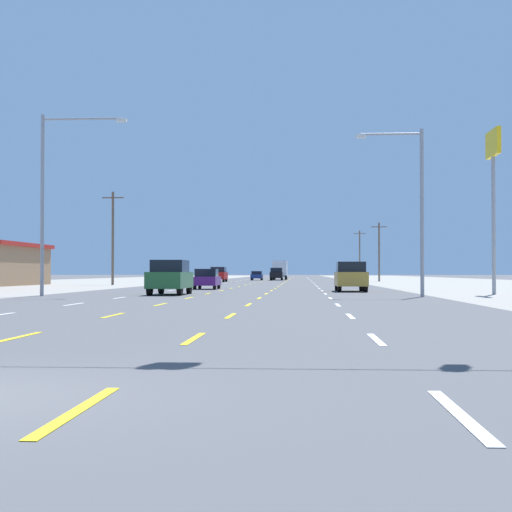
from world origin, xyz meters
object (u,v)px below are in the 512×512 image
Objects in this scene: sedan_inner_left_farther at (257,276)px; box_truck_center_turn_farthest at (280,269)px; suv_far_right_near at (351,276)px; suv_far_left_midfar at (219,274)px; suv_center_turn_far at (277,274)px; hatchback_inner_left_mid at (207,279)px; streetlight_left_row_0 at (52,190)px; pole_sign_right_row_1 at (493,166)px; streetlight_right_row_0 at (415,200)px; suv_inner_left_nearest at (170,277)px.

box_truck_center_turn_farthest reaches higher than sedan_inner_left_farther.
suv_far_right_near is 0.68× the size of box_truck_center_turn_farthest.
suv_far_left_midfar is 1.09× the size of sedan_inner_left_farther.
sedan_inner_left_farther is (-3.19, 1.45, -0.27)m from suv_center_turn_far.
streetlight_left_row_0 is at bearing -110.87° from hatchback_inner_left_mid.
pole_sign_right_row_1 is at bearing -78.51° from suv_center_turn_far.
suv_far_left_midfar is 0.56× the size of streetlight_right_row_0.
box_truck_center_turn_farthest is 0.75× the size of pole_sign_right_row_1.
pole_sign_right_row_1 is at bearing -76.41° from sedan_inner_left_farther.
suv_far_left_midfar is at bearing 93.49° from suv_inner_left_nearest.
suv_far_left_midfar and suv_center_turn_far have the same top height.
streetlight_right_row_0 is at bearing -83.80° from box_truck_center_turn_farthest.
hatchback_inner_left_mid is 0.87× the size of sedan_inner_left_farther.
suv_far_left_midfar is 1.00× the size of suv_center_turn_far.
box_truck_center_turn_farthest reaches higher than suv_far_right_near.
hatchback_inner_left_mid reaches higher than sedan_inner_left_farther.
streetlight_left_row_0 is at bearing -180.00° from streetlight_right_row_0.
hatchback_inner_left_mid is 0.44× the size of streetlight_right_row_0.
suv_center_turn_far is at bearing 70.31° from suv_far_left_midfar.
suv_far_right_near is at bearing 104.11° from streetlight_right_row_0.
suv_far_right_near is at bearing 35.61° from suv_inner_left_nearest.
suv_center_turn_far is at bearing -91.57° from box_truck_center_turn_farthest.
suv_inner_left_nearest is at bearing 167.85° from streetlight_right_row_0.
suv_inner_left_nearest and suv_far_right_near have the same top height.
streetlight_right_row_0 is (13.47, -2.90, 4.07)m from suv_inner_left_nearest.
suv_inner_left_nearest is 75.48m from suv_center_turn_far.
pole_sign_right_row_1 reaches higher than streetlight_right_row_0.
suv_inner_left_nearest is 76.85m from sedan_inner_left_farther.
suv_far_left_midfar is 0.50× the size of streetlight_left_row_0.
suv_far_right_near is at bearing 32.39° from streetlight_left_row_0.
suv_far_left_midfar is 58.96m from pole_sign_right_row_1.
sedan_inner_left_farther is at bearing 99.30° from streetlight_right_row_0.
sedan_inner_left_farther is at bearing -112.14° from box_truck_center_turn_farthest.
streetlight_left_row_0 reaches higher than suv_far_left_midfar.
suv_inner_left_nearest is at bearing -92.74° from suv_center_turn_far.
streetlight_left_row_0 is (-6.35, -16.65, 4.97)m from hatchback_inner_left_mid.
suv_far_right_near is at bearing -73.54° from suv_far_left_midfar.
suv_far_right_near is 11.89m from pole_sign_right_row_1.
suv_center_turn_far is (3.23, 61.65, 0.24)m from hatchback_inner_left_mid.
pole_sign_right_row_1 is (15.02, -73.90, 6.40)m from suv_center_turn_far.
hatchback_inner_left_mid is 71.70m from box_truck_center_turn_farthest.
suv_center_turn_far is at bearing 101.49° from pole_sign_right_row_1.
streetlight_left_row_0 is 1.11× the size of streetlight_right_row_0.
suv_far_right_near is at bearing -29.99° from hatchback_inner_left_mid.
suv_inner_left_nearest is 55.91m from suv_far_left_midfar.
streetlight_left_row_0 is (-9.58, -78.30, 4.72)m from suv_center_turn_far.
suv_far_left_midfar is (-14.20, 48.07, 0.00)m from suv_far_right_near.
suv_far_left_midfar is 20.81m from suv_center_turn_far.
suv_inner_left_nearest is 0.68× the size of box_truck_center_turn_farthest.
suv_far_right_near is 50.12m from suv_far_left_midfar.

